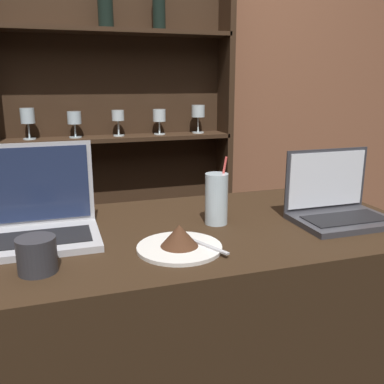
% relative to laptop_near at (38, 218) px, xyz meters
% --- Properties ---
extents(bar_counter, '(1.61, 0.67, 0.95)m').
position_rel_laptop_near_xyz_m(bar_counter, '(0.30, -0.05, -0.53)').
color(bar_counter, black).
rests_on(bar_counter, ground_plane).
extents(back_wall, '(7.00, 0.06, 2.70)m').
position_rel_laptop_near_xyz_m(back_wall, '(0.30, 1.06, 0.34)').
color(back_wall, brown).
rests_on(back_wall, ground_plane).
extents(back_shelf, '(1.16, 0.18, 2.00)m').
position_rel_laptop_near_xyz_m(back_shelf, '(0.37, 0.98, 0.03)').
color(back_shelf, '#332114').
rests_on(back_shelf, ground_plane).
extents(laptop_near, '(0.32, 0.24, 0.26)m').
position_rel_laptop_near_xyz_m(laptop_near, '(0.00, 0.00, 0.00)').
color(laptop_near, '#ADADB2').
rests_on(laptop_near, bar_counter).
extents(laptop_far, '(0.29, 0.21, 0.21)m').
position_rel_laptop_near_xyz_m(laptop_far, '(0.88, -0.12, -0.01)').
color(laptop_far, '#333338').
rests_on(laptop_far, bar_counter).
extents(cake_plate, '(0.22, 0.22, 0.07)m').
position_rel_laptop_near_xyz_m(cake_plate, '(0.35, -0.20, -0.03)').
color(cake_plate, silver).
rests_on(cake_plate, bar_counter).
extents(water_glass, '(0.07, 0.07, 0.21)m').
position_rel_laptop_near_xyz_m(water_glass, '(0.51, -0.03, 0.02)').
color(water_glass, silver).
rests_on(water_glass, bar_counter).
extents(coffee_cup, '(0.09, 0.09, 0.08)m').
position_rel_laptop_near_xyz_m(coffee_cup, '(0.00, -0.23, -0.02)').
color(coffee_cup, '#2D2D33').
rests_on(coffee_cup, bar_counter).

